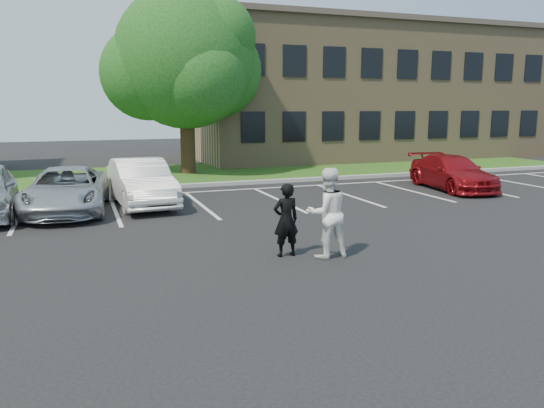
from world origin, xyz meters
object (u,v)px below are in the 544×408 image
Objects in this scene: tree at (187,62)px; car_white_sedan at (141,182)px; office_building at (362,92)px; car_silver_minivan at (67,190)px; man_black_suit at (286,220)px; man_white_shirt at (327,213)px; car_red_compact at (452,173)px.

car_white_sedan is at bearing -112.55° from tree.
tree is (-12.71, -5.74, 1.19)m from office_building.
office_building is at bearing 35.76° from car_white_sedan.
office_building is 13.99m from tree.
car_silver_minivan is at bearing -173.59° from car_white_sedan.
man_black_suit is 0.82× the size of man_white_shirt.
car_silver_minivan is (-5.50, -8.08, -4.65)m from tree.
office_building reaches higher than car_silver_minivan.
man_black_suit is at bearing -123.21° from office_building.
man_white_shirt is 0.39× the size of car_silver_minivan.
tree reaches higher than car_silver_minivan.
man_black_suit is at bearing -138.35° from car_red_compact.
car_red_compact is at bearing -148.60° from man_black_suit.
car_white_sedan is at bearing -67.89° from man_white_shirt.
tree is 1.90× the size of car_red_compact.
man_white_shirt is at bearing -121.14° from office_building.
man_black_suit is 11.81m from car_red_compact.
man_white_shirt is 11.38m from car_red_compact.
car_red_compact is (8.95, 7.03, -0.32)m from man_white_shirt.
car_red_compact is (-3.81, -14.10, -3.49)m from office_building.
man_black_suit is (-13.58, -20.74, -3.34)m from office_building.
office_building is at bearing -126.02° from man_black_suit.
car_red_compact is (9.76, 6.64, -0.15)m from man_black_suit.
office_building is 21.03m from car_white_sedan.
car_red_compact is at bearing -141.63° from man_white_shirt.
car_silver_minivan is 2.37m from car_white_sedan.
tree is 10.82m from car_silver_minivan.
car_red_compact is (14.39, -0.29, -0.03)m from car_silver_minivan.
tree is at bearing -89.97° from man_white_shirt.
tree is at bearing -96.13° from man_black_suit.
car_white_sedan is (-3.17, -7.64, -4.57)m from tree.
office_building is 4.84× the size of car_red_compact.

